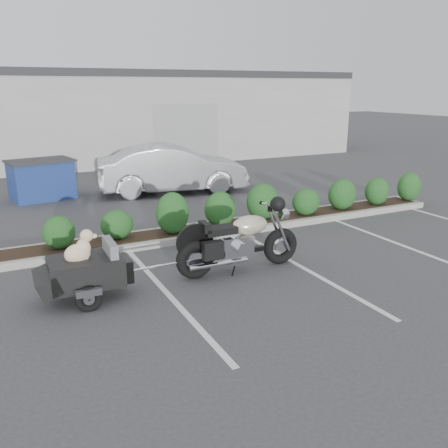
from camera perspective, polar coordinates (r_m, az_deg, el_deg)
name	(u,v)px	position (r m, az deg, el deg)	size (l,w,h in m)	color
ground	(232,268)	(9.02, 0.96, -5.27)	(90.00, 90.00, 0.00)	#38383A
planter_kerb	(227,228)	(11.28, 0.32, -0.43)	(12.00, 1.00, 0.15)	#9E9E93
building	(71,115)	(24.78, -17.90, 12.41)	(26.00, 10.00, 4.00)	#9EA099
motorcycle	(240,242)	(8.68, 1.92, -2.14)	(2.48, 0.84, 1.43)	black
pet_trailer	(85,270)	(7.87, -16.41, -5.35)	(1.98, 1.10, 1.18)	black
sedan	(173,169)	(15.36, -6.18, 6.61)	(1.63, 4.68, 1.54)	silver
dumpster	(41,179)	(15.43, -21.12, 5.04)	(2.02, 1.56, 1.20)	navy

